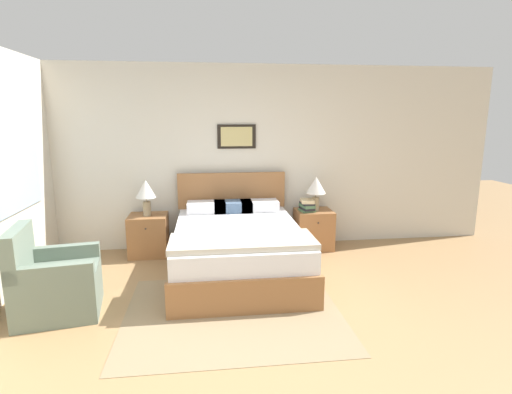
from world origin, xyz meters
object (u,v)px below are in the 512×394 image
at_px(armchair, 54,284).
at_px(table_lamp_near_window, 146,191).
at_px(bed, 238,247).
at_px(nightstand_near_window, 149,235).
at_px(nightstand_by_door, 313,229).
at_px(table_lamp_by_door, 316,187).

height_order(armchair, table_lamp_near_window, table_lamp_near_window).
distance_m(bed, nightstand_near_window, 1.42).
bearing_deg(armchair, nightstand_by_door, 109.13).
xyz_separation_m(nightstand_near_window, table_lamp_near_window, (-0.00, -0.03, 0.62)).
xyz_separation_m(armchair, nightstand_by_door, (3.00, 1.62, -0.02)).
bearing_deg(armchair, table_lamp_near_window, 147.97).
height_order(bed, nightstand_by_door, bed).
relative_size(bed, table_lamp_by_door, 4.33).
relative_size(nightstand_near_window, nightstand_by_door, 1.00).
xyz_separation_m(table_lamp_near_window, table_lamp_by_door, (2.34, 0.00, 0.00)).
distance_m(nightstand_near_window, table_lamp_near_window, 0.62).
xyz_separation_m(armchair, table_lamp_by_door, (3.01, 1.59, 0.60)).
height_order(nightstand_near_window, nightstand_by_door, same).
distance_m(nightstand_near_window, nightstand_by_door, 2.33).
distance_m(nightstand_by_door, table_lamp_near_window, 2.41).
height_order(armchair, table_lamp_by_door, table_lamp_by_door).
xyz_separation_m(nightstand_near_window, nightstand_by_door, (2.33, 0.00, 0.00)).
height_order(armchair, nightstand_near_window, armchair).
bearing_deg(armchair, bed, 104.57).
height_order(nightstand_near_window, table_lamp_near_window, table_lamp_near_window).
distance_m(bed, armchair, 2.00).
bearing_deg(nightstand_near_window, bed, -34.83).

